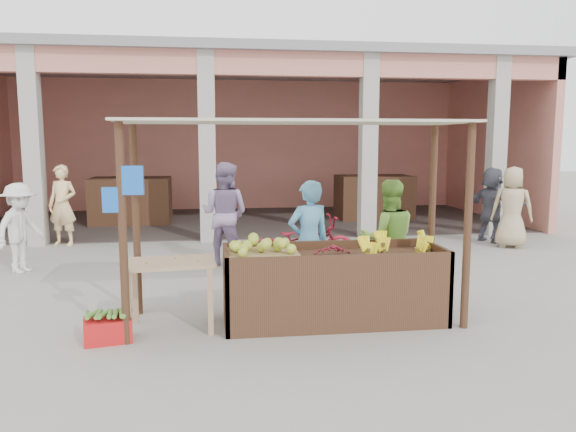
{
  "coord_description": "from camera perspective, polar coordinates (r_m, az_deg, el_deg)",
  "views": [
    {
      "loc": [
        -0.92,
        -6.4,
        2.16
      ],
      "look_at": [
        0.12,
        1.2,
        1.12
      ],
      "focal_mm": 35.0,
      "sensor_mm": 36.0,
      "label": 1
    }
  ],
  "objects": [
    {
      "name": "banana_heap",
      "position": [
        6.85,
        10.98,
        -3.12
      ],
      "size": [
        0.98,
        0.53,
        0.18
      ],
      "primitive_type": null,
      "color": "yellow",
      "rests_on": "fruit_stall"
    },
    {
      "name": "fruit_stall",
      "position": [
        6.79,
        4.63,
        -7.35
      ],
      "size": [
        2.6,
        0.95,
        0.8
      ],
      "primitive_type": "cube",
      "color": "#452C1B",
      "rests_on": "ground"
    },
    {
      "name": "plantain_bundle",
      "position": [
        6.43,
        -17.89,
        -9.52
      ],
      "size": [
        0.4,
        0.28,
        0.08
      ],
      "primitive_type": null,
      "color": "#518630",
      "rests_on": "red_crate"
    },
    {
      "name": "melon_tray",
      "position": [
        6.57,
        -2.58,
        -3.35
      ],
      "size": [
        0.83,
        0.72,
        0.21
      ],
      "color": "olive",
      "rests_on": "fruit_stall"
    },
    {
      "name": "ground",
      "position": [
        6.81,
        0.41,
        -10.77
      ],
      "size": [
        60.0,
        60.0,
        0.0
      ],
      "primitive_type": "plane",
      "color": "gray",
      "rests_on": "ground"
    },
    {
      "name": "motorcycle",
      "position": [
        9.11,
        1.54,
        -2.81
      ],
      "size": [
        0.79,
        1.94,
        0.99
      ],
      "primitive_type": "imported",
      "rotation": [
        0.0,
        0.0,
        1.64
      ],
      "color": "maroon",
      "rests_on": "ground"
    },
    {
      "name": "vendor_green",
      "position": [
        7.81,
        10.14,
        -2.0
      ],
      "size": [
        0.85,
        0.53,
        1.72
      ],
      "primitive_type": "imported",
      "rotation": [
        0.0,
        0.0,
        3.08
      ],
      "color": "#7EB840",
      "rests_on": "ground"
    },
    {
      "name": "red_crate",
      "position": [
        6.48,
        -17.83,
        -10.94
      ],
      "size": [
        0.55,
        0.44,
        0.26
      ],
      "primitive_type": "cube",
      "rotation": [
        0.0,
        0.0,
        0.2
      ],
      "color": "red",
      "rests_on": "ground"
    },
    {
      "name": "vendor_blue",
      "position": [
        7.47,
        2.12,
        -2.21
      ],
      "size": [
        0.76,
        0.65,
        1.75
      ],
      "primitive_type": "imported",
      "rotation": [
        0.0,
        0.0,
        3.43
      ],
      "color": "#55A2CB",
      "rests_on": "ground"
    },
    {
      "name": "shopper_a",
      "position": [
        10.14,
        -25.57,
        -0.78
      ],
      "size": [
        0.89,
        1.14,
        1.59
      ],
      "primitive_type": "imported",
      "rotation": [
        0.0,
        0.0,
        1.14
      ],
      "color": "silver",
      "rests_on": "ground"
    },
    {
      "name": "market_building",
      "position": [
        15.36,
        -4.2,
        9.7
      ],
      "size": [
        14.4,
        6.4,
        4.2
      ],
      "color": "#DB8072",
      "rests_on": "ground"
    },
    {
      "name": "side_table",
      "position": [
        6.56,
        -11.81,
        -5.68
      ],
      "size": [
        1.04,
        0.75,
        0.8
      ],
      "rotation": [
        0.0,
        0.0,
        0.1
      ],
      "color": "tan",
      "rests_on": "ground"
    },
    {
      "name": "shopper_d",
      "position": [
        12.7,
        20.0,
        1.28
      ],
      "size": [
        1.15,
        1.68,
        1.68
      ],
      "primitive_type": "imported",
      "rotation": [
        0.0,
        0.0,
        1.93
      ],
      "color": "#4B4C59",
      "rests_on": "ground"
    },
    {
      "name": "produce_sacks",
      "position": [
        12.6,
        10.13,
        -0.74
      ],
      "size": [
        0.88,
        0.82,
        0.67
      ],
      "color": "maroon",
      "rests_on": "ground"
    },
    {
      "name": "berry_heap",
      "position": [
        6.64,
        4.58,
        -3.44
      ],
      "size": [
        0.49,
        0.4,
        0.16
      ],
      "primitive_type": "ellipsoid",
      "color": "maroon",
      "rests_on": "fruit_stall"
    },
    {
      "name": "shopper_c",
      "position": [
        12.16,
        21.84,
        1.25
      ],
      "size": [
        1.04,
        0.91,
        1.82
      ],
      "primitive_type": "imported",
      "rotation": [
        0.0,
        0.0,
        2.67
      ],
      "color": "tan",
      "rests_on": "ground"
    },
    {
      "name": "papaya_pile",
      "position": [
        6.51,
        -11.86,
        -3.62
      ],
      "size": [
        0.72,
        0.41,
        0.21
      ],
      "primitive_type": null,
      "color": "#448029",
      "rests_on": "side_table"
    },
    {
      "name": "shopper_e",
      "position": [
        12.41,
        -21.93,
        1.17
      ],
      "size": [
        0.76,
        0.66,
        1.73
      ],
      "primitive_type": "imported",
      "rotation": [
        0.0,
        0.0,
        -0.31
      ],
      "color": "#F9CF8C",
      "rests_on": "ground"
    },
    {
      "name": "shopper_f",
      "position": [
        9.79,
        -6.45,
        0.71
      ],
      "size": [
        1.1,
        0.91,
        1.95
      ],
      "primitive_type": "imported",
      "rotation": [
        0.0,
        0.0,
        2.68
      ],
      "color": "#8E759F",
      "rests_on": "ground"
    },
    {
      "name": "stall_awning",
      "position": [
        6.52,
        0.22,
        6.11
      ],
      "size": [
        4.09,
        1.35,
        2.39
      ],
      "color": "#452C1B",
      "rests_on": "ground"
    }
  ]
}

